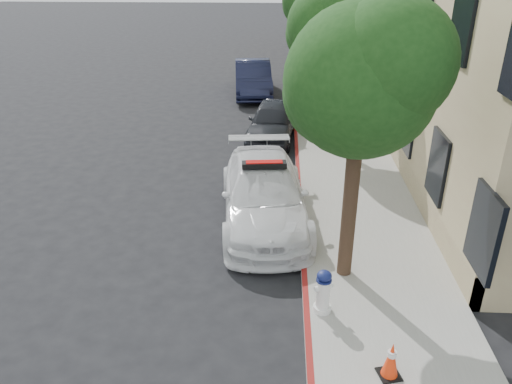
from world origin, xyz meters
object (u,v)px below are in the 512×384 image
object	(u,v)px
parked_car_far	(253,78)
fire_hydrant	(323,292)
traffic_cone	(391,360)
police_car	(264,194)
parked_car_mid	(273,121)

from	to	relation	value
parked_car_far	fire_hydrant	bearing A→B (deg)	-87.70
parked_car_far	traffic_cone	distance (m)	18.15
parked_car_far	traffic_cone	size ratio (longest dim) A/B	7.22
police_car	parked_car_far	bearing A→B (deg)	88.75
police_car	fire_hydrant	bearing A→B (deg)	-77.29
fire_hydrant	traffic_cone	distance (m)	1.85
police_car	parked_car_mid	world-z (taller)	police_car
fire_hydrant	police_car	bearing A→B (deg)	83.66
fire_hydrant	parked_car_mid	bearing A→B (deg)	71.77
parked_car_mid	traffic_cone	world-z (taller)	parked_car_mid
parked_car_mid	fire_hydrant	bearing A→B (deg)	-76.61
police_car	parked_car_far	xyz separation A→B (m)	(-1.00, 12.55, 0.03)
parked_car_mid	fire_hydrant	distance (m)	10.09
police_car	fire_hydrant	world-z (taller)	police_car
parked_car_mid	fire_hydrant	size ratio (longest dim) A/B	4.48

